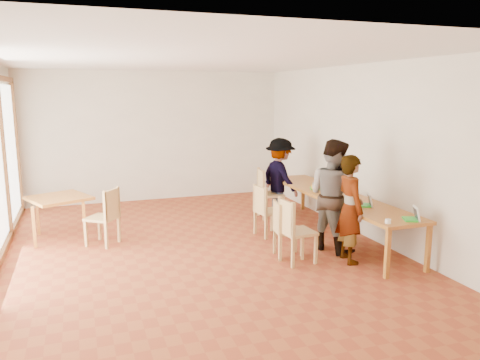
{
  "coord_description": "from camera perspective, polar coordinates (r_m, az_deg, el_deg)",
  "views": [
    {
      "loc": [
        -1.72,
        -6.96,
        2.51
      ],
      "look_at": [
        0.75,
        0.14,
        1.1
      ],
      "focal_mm": 35.0,
      "sensor_mm": 36.0,
      "label": 1
    }
  ],
  "objects": [
    {
      "name": "ground",
      "position": [
        7.6,
        -5.04,
        -8.71
      ],
      "size": [
        8.0,
        8.0,
        0.0
      ],
      "primitive_type": "plane",
      "color": "#994825",
      "rests_on": "ground"
    },
    {
      "name": "wall_back",
      "position": [
        11.14,
        -10.25,
        5.27
      ],
      "size": [
        6.0,
        0.1,
        3.0
      ],
      "primitive_type": "cube",
      "color": "beige",
      "rests_on": "ground"
    },
    {
      "name": "wall_front",
      "position": [
        3.57,
        10.61,
        -6.02
      ],
      "size": [
        6.0,
        0.1,
        3.0
      ],
      "primitive_type": "cube",
      "color": "beige",
      "rests_on": "ground"
    },
    {
      "name": "wall_right",
      "position": [
        8.47,
        14.9,
        3.42
      ],
      "size": [
        0.1,
        8.0,
        3.0
      ],
      "primitive_type": "cube",
      "color": "beige",
      "rests_on": "ground"
    },
    {
      "name": "ceiling",
      "position": [
        7.19,
        -5.45,
        14.65
      ],
      "size": [
        6.0,
        8.0,
        0.04
      ],
      "primitive_type": "cube",
      "color": "white",
      "rests_on": "wall_back"
    },
    {
      "name": "communal_table",
      "position": [
        8.37,
        11.65,
        -2.06
      ],
      "size": [
        0.8,
        4.0,
        0.75
      ],
      "color": "#B07527",
      "rests_on": "ground"
    },
    {
      "name": "side_table",
      "position": [
        8.62,
        -21.19,
        -2.42
      ],
      "size": [
        0.9,
        0.9,
        0.75
      ],
      "rotation": [
        0.0,
        0.0,
        0.42
      ],
      "color": "#B07527",
      "rests_on": "ground"
    },
    {
      "name": "chair_near",
      "position": [
        6.97,
        6.38,
        -5.39
      ],
      "size": [
        0.49,
        0.49,
        0.52
      ],
      "rotation": [
        0.0,
        0.0,
        0.08
      ],
      "color": "tan",
      "rests_on": "ground"
    },
    {
      "name": "chair_mid",
      "position": [
        7.21,
        5.24,
        -5.32
      ],
      "size": [
        0.46,
        0.46,
        0.46
      ],
      "rotation": [
        0.0,
        0.0,
        -0.15
      ],
      "color": "tan",
      "rests_on": "ground"
    },
    {
      "name": "chair_far",
      "position": [
        8.24,
        3.02,
        -3.11
      ],
      "size": [
        0.49,
        0.49,
        0.48
      ],
      "rotation": [
        0.0,
        0.0,
        0.18
      ],
      "color": "tan",
      "rests_on": "ground"
    },
    {
      "name": "chair_empty",
      "position": [
        9.41,
        3.17,
        -1.01
      ],
      "size": [
        0.51,
        0.51,
        0.53
      ],
      "rotation": [
        0.0,
        0.0,
        -0.11
      ],
      "color": "tan",
      "rests_on": "ground"
    },
    {
      "name": "chair_spare",
      "position": [
        8.04,
        -15.92,
        -3.62
      ],
      "size": [
        0.62,
        0.62,
        0.51
      ],
      "rotation": [
        0.0,
        0.0,
        2.51
      ],
      "color": "tan",
      "rests_on": "ground"
    },
    {
      "name": "person_near",
      "position": [
        7.13,
        13.3,
        -3.45
      ],
      "size": [
        0.46,
        0.63,
        1.62
      ],
      "primitive_type": "imported",
      "rotation": [
        0.0,
        0.0,
        1.45
      ],
      "color": "gray",
      "rests_on": "ground"
    },
    {
      "name": "person_mid",
      "position": [
        7.6,
        11.25,
        -1.83
      ],
      "size": [
        0.95,
        1.06,
        1.79
      ],
      "primitive_type": "imported",
      "rotation": [
        0.0,
        0.0,
        1.94
      ],
      "color": "gray",
      "rests_on": "ground"
    },
    {
      "name": "person_far",
      "position": [
        9.5,
        4.9,
        0.26
      ],
      "size": [
        0.79,
        1.14,
        1.61
      ],
      "primitive_type": "imported",
      "rotation": [
        0.0,
        0.0,
        1.76
      ],
      "color": "gray",
      "rests_on": "ground"
    },
    {
      "name": "laptop_near",
      "position": [
        6.99,
        20.35,
        -4.18
      ],
      "size": [
        0.28,
        0.29,
        0.2
      ],
      "rotation": [
        0.0,
        0.0,
        -0.42
      ],
      "color": "green",
      "rests_on": "communal_table"
    },
    {
      "name": "laptop_mid",
      "position": [
        7.63,
        15.23,
        -2.67
      ],
      "size": [
        0.28,
        0.29,
        0.2
      ],
      "rotation": [
        0.0,
        0.0,
        -0.43
      ],
      "color": "green",
      "rests_on": "communal_table"
    },
    {
      "name": "laptop_far",
      "position": [
        8.76,
        9.4,
        -0.75
      ],
      "size": [
        0.27,
        0.28,
        0.19
      ],
      "rotation": [
        0.0,
        0.0,
        -0.36
      ],
      "color": "green",
      "rests_on": "communal_table"
    },
    {
      "name": "yellow_mug",
      "position": [
        8.67,
        9.04,
        -0.89
      ],
      "size": [
        0.14,
        0.14,
        0.1
      ],
      "primitive_type": "imported",
      "rotation": [
        0.0,
        0.0,
        -0.11
      ],
      "color": "gold",
      "rests_on": "communal_table"
    },
    {
      "name": "green_bottle",
      "position": [
        8.56,
        9.37,
        -0.42
      ],
      "size": [
        0.07,
        0.07,
        0.28
      ],
      "primitive_type": "cylinder",
      "color": "#136B34",
      "rests_on": "communal_table"
    },
    {
      "name": "clear_glass",
      "position": [
        8.24,
        10.91,
        -1.58
      ],
      "size": [
        0.07,
        0.07,
        0.09
      ],
      "primitive_type": "cylinder",
      "color": "silver",
      "rests_on": "communal_table"
    },
    {
      "name": "condiment_cup",
      "position": [
        6.72,
        17.59,
        -4.81
      ],
      "size": [
        0.08,
        0.08,
        0.06
      ],
      "primitive_type": "cylinder",
      "color": "white",
      "rests_on": "communal_table"
    },
    {
      "name": "pink_phone",
      "position": [
        8.84,
        10.51,
        -0.98
      ],
      "size": [
        0.05,
        0.1,
        0.01
      ],
      "primitive_type": "cube",
      "color": "#BB4263",
      "rests_on": "communal_table"
    },
    {
      "name": "black_pouch",
      "position": [
        9.02,
        9.87,
        -0.49
      ],
      "size": [
        0.16,
        0.26,
        0.09
      ],
      "primitive_type": "cube",
      "color": "black",
      "rests_on": "communal_table"
    }
  ]
}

